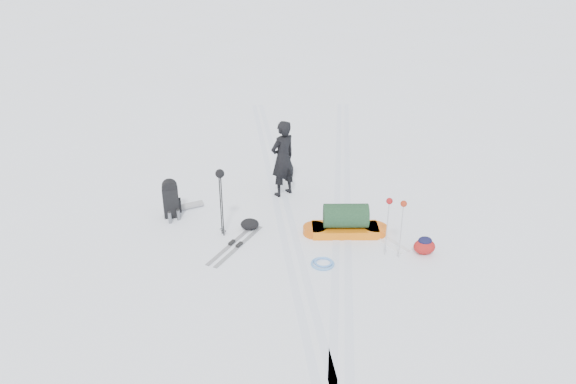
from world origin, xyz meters
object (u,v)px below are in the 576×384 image
skier (283,159)px  expedition_rucksack (173,199)px  ski_poles_black (220,182)px  pulk_sled (345,223)px

skier → expedition_rucksack: 2.63m
expedition_rucksack → ski_poles_black: ski_poles_black is taller
skier → expedition_rucksack: (-2.40, -0.93, -0.51)m
pulk_sled → ski_poles_black: (-2.50, 0.08, 0.94)m
pulk_sled → ski_poles_black: ski_poles_black is taller
expedition_rucksack → ski_poles_black: bearing=-49.1°
pulk_sled → ski_poles_black: 2.67m
skier → expedition_rucksack: size_ratio=2.12×
skier → pulk_sled: skier is taller
pulk_sled → expedition_rucksack: 3.74m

